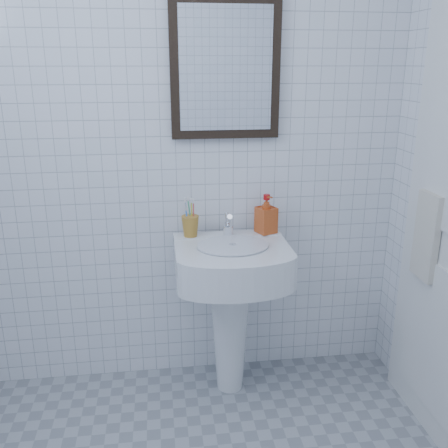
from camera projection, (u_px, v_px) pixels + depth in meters
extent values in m
cube|color=white|center=(175.00, 136.00, 2.32)|extent=(2.20, 0.02, 2.50)
cone|color=white|center=(230.00, 330.00, 2.46)|extent=(0.20, 0.20, 0.65)
cube|color=white|center=(232.00, 261.00, 2.29)|extent=(0.52, 0.37, 0.16)
cube|color=white|center=(227.00, 236.00, 2.41)|extent=(0.52, 0.09, 0.03)
cylinder|color=white|center=(233.00, 245.00, 2.24)|extent=(0.32, 0.32, 0.01)
cylinder|color=silver|center=(228.00, 230.00, 2.37)|extent=(0.05, 0.05, 0.05)
cylinder|color=silver|center=(229.00, 220.00, 2.34)|extent=(0.03, 0.09, 0.08)
cylinder|color=silver|center=(228.00, 222.00, 2.38)|extent=(0.03, 0.05, 0.09)
imported|color=#B84312|center=(266.00, 214.00, 2.39)|extent=(0.11, 0.11, 0.19)
cube|color=black|center=(225.00, 69.00, 2.24)|extent=(0.50, 0.04, 0.62)
cube|color=white|center=(226.00, 69.00, 2.23)|extent=(0.42, 0.00, 0.54)
torus|color=silver|center=(436.00, 195.00, 2.07)|extent=(0.01, 0.18, 0.18)
cube|color=silver|center=(427.00, 236.00, 2.13)|extent=(0.03, 0.16, 0.38)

